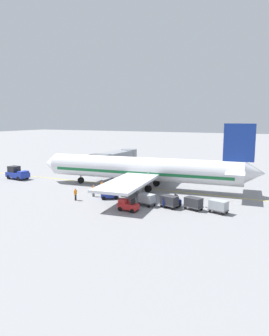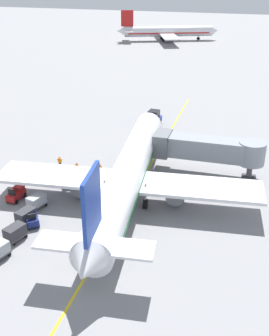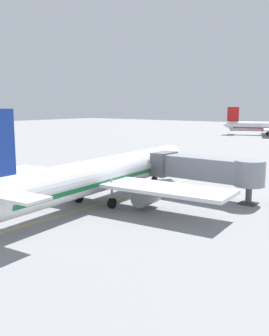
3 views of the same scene
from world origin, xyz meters
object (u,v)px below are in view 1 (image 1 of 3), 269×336
object	(u,v)px
jet_bridge	(116,159)
baggage_cart_tail_end	(218,206)
baggage_tug_spare	(170,201)
baggage_cart_second_in_train	(169,201)
baggage_cart_third_in_train	(194,203)
pushback_tractor	(17,173)
baggage_cart_front	(147,199)
baggage_tug_trailing	(128,205)
ground_crew_marshaller	(93,190)
parked_airliner	(142,169)
baggage_tug_lead	(109,194)
ground_crew_wing_walker	(75,194)
ground_crew_loader	(102,186)

from	to	relation	value
jet_bridge	baggage_cart_tail_end	bearing A→B (deg)	-125.05
baggage_tug_spare	baggage_cart_second_in_train	world-z (taller)	baggage_tug_spare
baggage_cart_tail_end	baggage_cart_third_in_train	bearing A→B (deg)	89.47
pushback_tractor	baggage_cart_second_in_train	xyz separation A→B (m)	(-5.70, -32.38, -0.15)
baggage_cart_front	baggage_cart_second_in_train	world-z (taller)	same
baggage_tug_trailing	ground_crew_marshaller	size ratio (longest dim) A/B	1.53
pushback_tractor	baggage_tug_trailing	world-z (taller)	pushback_tractor
parked_airliner	baggage_tug_lead	bearing A→B (deg)	170.04
baggage_cart_second_in_train	ground_crew_marshaller	bearing A→B (deg)	86.51
baggage_tug_spare	baggage_cart_tail_end	distance (m)	6.19
jet_bridge	baggage_cart_tail_end	xyz separation A→B (m)	(-16.25, -23.16, -2.51)
baggage_tug_spare	ground_crew_wing_walker	world-z (taller)	ground_crew_wing_walker
pushback_tractor	baggage_cart_second_in_train	world-z (taller)	pushback_tractor
baggage_tug_trailing	baggage_cart_front	distance (m)	3.41
jet_bridge	baggage_cart_second_in_train	world-z (taller)	jet_bridge
pushback_tractor	ground_crew_marshaller	bearing A→B (deg)	-103.71
baggage_cart_third_in_train	ground_crew_wing_walker	world-z (taller)	ground_crew_wing_walker
parked_airliner	baggage_cart_tail_end	distance (m)	16.41
baggage_tug_trailing	baggage_cart_tail_end	size ratio (longest dim) A/B	0.87
baggage_cart_second_in_train	parked_airliner	bearing A→B (deg)	41.49
baggage_tug_lead	baggage_cart_front	size ratio (longest dim) A/B	0.92
ground_crew_wing_walker	ground_crew_marshaller	distance (m)	3.10
baggage_cart_third_in_train	parked_airliner	bearing A→B (deg)	52.40
baggage_cart_third_in_train	baggage_tug_trailing	bearing A→B (deg)	119.10
baggage_cart_front	baggage_cart_third_in_train	size ratio (longest dim) A/B	1.00
baggage_cart_front	baggage_cart_tail_end	xyz separation A→B (m)	(0.78, -9.13, 0.00)
parked_airliner	baggage_tug_trailing	bearing A→B (deg)	-163.57
pushback_tractor	ground_crew_wing_walker	xyz separation A→B (m)	(-7.87, -19.29, -0.15)
baggage_tug_trailing	ground_crew_wing_walker	bearing A→B (deg)	81.32
parked_airliner	baggage_tug_lead	size ratio (longest dim) A/B	13.59
ground_crew_wing_walker	baggage_cart_second_in_train	bearing A→B (deg)	-80.58
pushback_tractor	baggage_cart_third_in_train	distance (m)	35.80
baggage_cart_second_in_train	baggage_cart_front	bearing A→B (deg)	96.27
ground_crew_wing_walker	ground_crew_marshaller	xyz separation A→B (m)	(2.90, -1.08, 0.00)
baggage_cart_second_in_train	baggage_tug_spare	bearing A→B (deg)	6.42
baggage_cart_second_in_train	baggage_cart_tail_end	size ratio (longest dim) A/B	1.00
ground_crew_wing_walker	baggage_cart_third_in_train	bearing A→B (deg)	-80.68
baggage_cart_second_in_train	baggage_tug_trailing	bearing A→B (deg)	130.31
baggage_tug_lead	baggage_cart_tail_end	bearing A→B (deg)	-90.31
baggage_tug_spare	ground_crew_marshaller	size ratio (longest dim) A/B	1.60
baggage_tug_spare	baggage_cart_front	distance (m)	3.08
baggage_cart_front	pushback_tractor	bearing A→B (deg)	78.40
baggage_cart_second_in_train	ground_crew_loader	bearing A→B (deg)	73.15
jet_bridge	baggage_tug_spare	bearing A→B (deg)	-133.56
parked_airliner	baggage_tug_spare	size ratio (longest dim) A/B	13.80
baggage_tug_spare	baggage_tug_trailing	bearing A→B (deg)	134.86
baggage_cart_second_in_train	ground_crew_loader	distance (m)	12.95
parked_airliner	jet_bridge	xyz separation A→B (m)	(7.87, 9.23, 0.27)
baggage_cart_second_in_train	baggage_cart_tail_end	world-z (taller)	same
jet_bridge	baggage_tug_spare	xyz separation A→B (m)	(-16.15, -16.98, -2.74)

